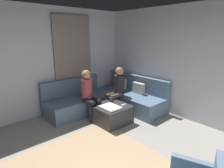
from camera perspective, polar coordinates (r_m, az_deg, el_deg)
name	(u,v)px	position (r m, az deg, el deg)	size (l,w,h in m)	color
wall_back	(206,66)	(4.64, 26.53, 4.89)	(6.00, 0.12, 2.70)	silver
wall_left	(22,64)	(4.85, -25.63, 5.37)	(0.12, 6.00, 2.70)	silver
curtain_panel	(74,63)	(5.28, -11.57, 6.11)	(0.06, 1.10, 2.50)	gray
sectional_couch	(108,99)	(5.24, -1.28, -4.61)	(2.10, 2.55, 0.87)	slate
ottoman	(111,114)	(4.48, -0.21, -9.06)	(0.76, 0.76, 0.42)	#333338
folded_blanket	(110,107)	(4.25, -0.53, -7.08)	(0.44, 0.36, 0.04)	white
coffee_mug	(111,100)	(4.65, -0.36, -4.74)	(0.08, 0.08, 0.10)	#334C72
game_remote	(123,105)	(4.42, 3.49, -6.35)	(0.05, 0.15, 0.02)	white
person_on_couch_back	(117,88)	(4.95, 1.40, -1.20)	(0.30, 0.60, 1.20)	brown
person_on_couch_side	(89,93)	(4.59, -6.96, -2.62)	(0.60, 0.30, 1.20)	black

